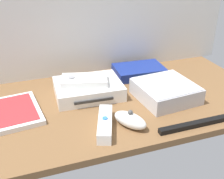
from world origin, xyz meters
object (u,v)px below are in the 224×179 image
remote_classic_pad (84,80)px  game_console (88,89)px  remote_wand (105,124)px  mini_computer (166,91)px  network_router (139,71)px  game_case (15,112)px  remote_nunchuk (131,120)px  sensor_bar (199,123)px

remote_classic_pad → game_console: bearing=17.7°
game_console → remote_wand: bearing=-89.2°
mini_computer → remote_wand: (-23.16, -9.42, -1.13)cm
network_router → remote_classic_pad: size_ratio=1.17×
game_console → remote_wand: 19.76cm
mini_computer → network_router: size_ratio=0.99×
game_case → remote_classic_pad: (21.89, 4.19, 4.65)cm
game_console → remote_wand: (-0.68, -19.74, -0.69)cm
remote_wand → game_console: bearing=108.0°
game_case → remote_nunchuk: 33.81cm
game_case → network_router: 46.80cm
remote_wand → network_router: bearing=71.6°
game_console → remote_nunchuk: size_ratio=2.01×
game_console → sensor_bar: game_console is taller
game_console → game_case: bearing=-166.8°
game_case → remote_classic_pad: bearing=4.5°
network_router → remote_wand: 36.31cm
game_console → remote_nunchuk: 21.95cm
network_router → remote_nunchuk: bearing=-114.6°
remote_nunchuk → network_router: bearing=30.2°
game_console → remote_classic_pad: remote_classic_pad is taller
mini_computer → remote_classic_pad: remote_classic_pad is taller
network_router → mini_computer: bearing=-85.0°
game_console → remote_classic_pad: (-1.20, -0.06, 3.21)cm
game_case → network_router: network_router is taller
network_router → remote_nunchuk: (-15.65, -29.78, 0.34)cm
remote_classic_pad → sensor_bar: (24.97, -26.87, -4.71)cm
remote_classic_pad → sensor_bar: 36.98cm
remote_wand → remote_nunchuk: (6.89, -1.31, 0.53)cm
remote_wand → remote_nunchuk: remote_nunchuk is taller
remote_wand → sensor_bar: remote_wand is taller
mini_computer → remote_nunchuk: mini_computer is taller
game_console → network_router: game_console is taller
remote_nunchuk → game_case: bearing=118.1°
game_console → sensor_bar: 35.95cm
game_console → mini_computer: bearing=-21.9°
remote_wand → mini_computer: bearing=42.1°
remote_nunchuk → sensor_bar: (17.56, -5.87, -1.34)cm
game_case → sensor_bar: bearing=-32.2°
remote_classic_pad → mini_computer: bearing=-8.4°
game_case → network_router: (44.95, 12.97, 0.94)cm
remote_wand → remote_nunchuk: bearing=9.2°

